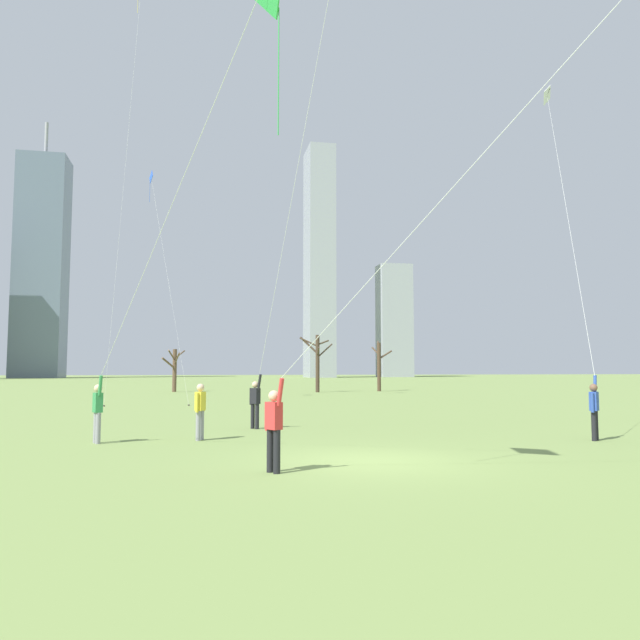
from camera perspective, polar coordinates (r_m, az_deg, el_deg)
The scene contains 14 objects.
ground_plane at distance 13.89m, azimuth 4.94°, elevation -13.08°, with size 400.00×400.00×0.00m, color #7A934C.
kite_flyer_midfield_right_red at distance 11.11m, azimuth 9.65°, elevation 6.16°, with size 11.21×9.01×15.40m.
kite_flyer_far_back_white at distance 21.74m, azimuth 23.36°, elevation -0.11°, with size 7.55×13.35×17.26m.
kite_flyer_foreground_right_green at distance 15.74m, azimuth -17.40°, elevation -0.53°, with size 4.18×8.91×9.72m.
kite_flyer_midfield_left_teal at distance 19.97m, azimuth -4.71°, elevation 0.08°, with size 2.82×8.86×19.48m.
bystander_strolling_midfield at distance 18.00m, azimuth -11.21°, elevation -8.18°, with size 0.33×0.47×1.62m.
distant_kite_low_near_trees_blue at distance 41.75m, azimuth -15.33°, elevation 11.17°, with size 3.00×6.42×15.23m.
distant_kite_high_overhead_yellow at distance 44.16m, azimuth -16.71°, elevation 25.57°, with size 1.50×3.73×27.12m.
bare_tree_left_of_center at distance 56.67m, azimuth 5.59°, elevation -4.14°, with size 1.85×2.02×4.76m.
bare_tree_right_of_center at distance 56.18m, azimuth -13.54°, elevation -4.39°, with size 2.00×3.53×3.84m.
bare_tree_center at distance 53.88m, azimuth -0.29°, elevation -3.74°, with size 3.02×2.04×5.07m.
skyline_mid_tower_right at distance 150.99m, azimuth -0.07°, elevation 5.49°, with size 6.40×10.16×57.17m.
skyline_slender_spire at distance 158.61m, azimuth 7.00°, elevation -0.07°, with size 8.37×6.35×29.16m.
skyline_tall_tower at distance 157.29m, azimuth -24.72°, elevation 4.62°, with size 10.75×9.44×61.03m.
Camera 1 is at (-3.80, -13.21, 2.04)m, focal length 34.02 mm.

